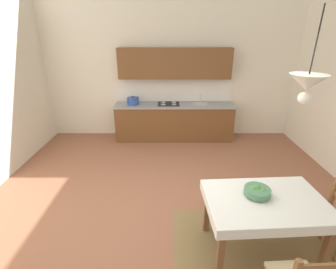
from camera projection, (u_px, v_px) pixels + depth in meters
The scene contains 7 objects.
ground_plane at pixel (172, 214), 3.70m from camera, with size 6.71×6.84×0.10m, color #935B42.
wall_back at pixel (171, 53), 5.82m from camera, with size 6.71×0.12×4.12m, color silver.
area_rug at pixel (260, 254), 2.97m from camera, with size 2.10×1.60×0.01m, color olive.
kitchen_cabinetry at pixel (174, 105), 5.98m from camera, with size 2.90×0.63×2.20m.
dining_table at pixel (264, 209), 2.82m from camera, with size 1.41×0.96×0.75m.
fruit_bowl at pixel (257, 191), 2.82m from camera, with size 0.30×0.30×0.12m.
pendant_lamp at pixel (307, 83), 2.11m from camera, with size 0.32×0.32×0.80m.
Camera 1 is at (-0.07, -2.94, 2.51)m, focal length 25.94 mm.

